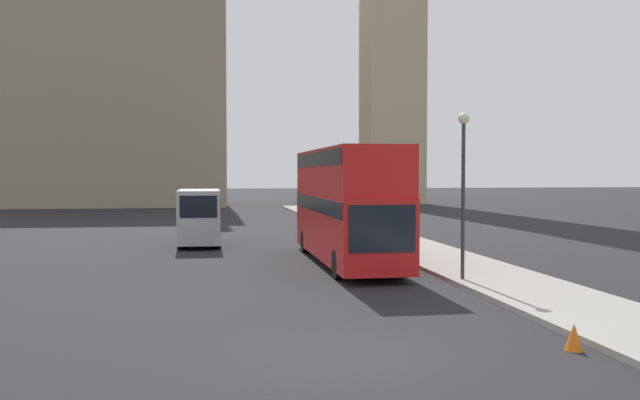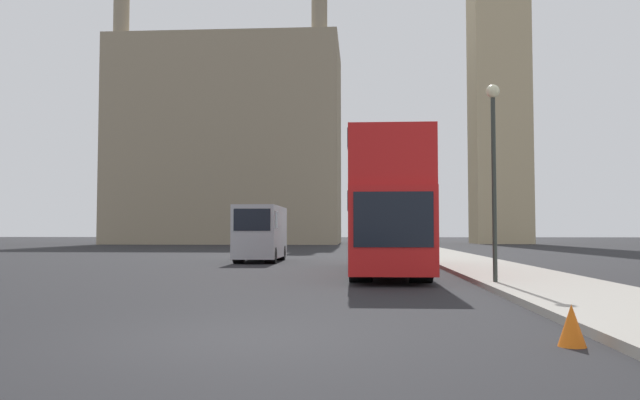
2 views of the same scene
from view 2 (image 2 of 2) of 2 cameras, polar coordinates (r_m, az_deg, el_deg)
name	(u,v)px [view 2 (image 2 of 2)]	position (r m, az deg, el deg)	size (l,w,h in m)	color
ground_plane	(232,339)	(8.96, -8.07, -12.44)	(300.00, 300.00, 0.00)	black
building_block_distant	(230,145)	(78.39, -8.24, 5.02)	(27.15, 15.01, 29.71)	gray
red_double_decker_bus	(384,204)	(22.48, 5.92, -0.33)	(2.46, 11.52, 4.45)	red
white_van	(261,232)	(30.72, -5.46, -2.95)	(2.00, 5.12, 2.72)	#B2B7BC
street_lamp	(494,150)	(17.45, 15.58, 4.41)	(0.36, 0.36, 5.31)	#2D332D
traffic_cone	(572,325)	(8.87, 22.02, -10.57)	(0.36, 0.36, 0.55)	orange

